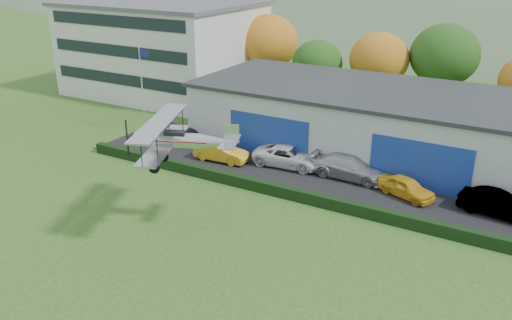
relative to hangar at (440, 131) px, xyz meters
The scene contains 14 objects.
apron 7.72m from the hangar, 105.99° to the right, with size 48.00×9.00×0.05m, color black.
hedge 12.16m from the hangar, 99.64° to the right, with size 46.00×0.60×0.80m, color black.
hangar is the anchor object (origin of this frame).
office_block 33.84m from the hangar, 167.99° to the left, with size 20.60×15.60×10.40m.
flagpole 25.68m from the hangar, 166.49° to the right, with size 1.05×0.10×8.00m.
tree_belt 13.63m from the hangar, 108.16° to the left, with size 75.70×13.22×10.12m.
distant_hills 113.51m from the hangar, 94.79° to the left, with size 430.00×196.00×56.00m.
car_0 20.79m from the hangar, 161.17° to the right, with size 1.76×4.37×1.49m, color black.
car_1 17.25m from the hangar, 150.59° to the right, with size 1.55×4.44×1.46m, color gold.
car_2 11.97m from the hangar, 145.70° to the right, with size 2.58×5.61×1.56m, color silver.
car_3 8.31m from the hangar, 126.76° to the right, with size 2.35×5.77×1.68m, color silver.
car_4 7.85m from the hangar, 92.65° to the right, with size 1.63×4.05×1.38m, color gold.
car_5 9.43m from the hangar, 54.13° to the right, with size 1.65×4.74×1.56m, color gray.
biplane 21.99m from the hangar, 120.11° to the right, with size 6.66×7.41×2.82m.
Camera 1 is at (12.25, -13.22, 15.85)m, focal length 37.21 mm.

